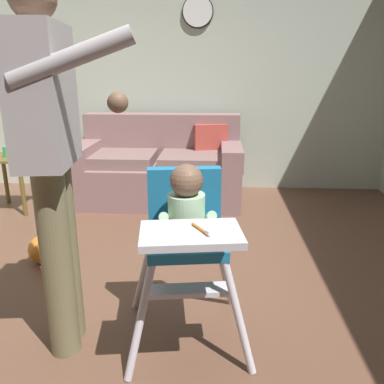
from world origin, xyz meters
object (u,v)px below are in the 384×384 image
Objects in this scene: sippy_cup at (7,152)px; wall_clock at (198,11)px; couch at (160,168)px; side_table at (12,171)px; high_chair at (186,224)px; toy_ball_second at (43,249)px; adult_standing at (51,156)px.

wall_clock is (1.75, 0.87, 1.31)m from sippy_cup.
couch is 1.43m from side_table.
high_chair is 2.99m from wall_clock.
couch is 1.47m from sippy_cup.
couch is 1.63m from toy_ball_second.
adult_standing is 8.27× the size of toy_ball_second.
high_chair is 4.53× the size of toy_ball_second.
high_chair reaches higher than couch.
wall_clock is (1.73, 0.87, 1.50)m from side_table.
sippy_cup is at bearing -153.47° from wall_clock.
couch is at bearing 67.03° from toy_ball_second.
sippy_cup is (-1.83, 1.84, -0.05)m from high_chair.
adult_standing is at bearing -3.49° from couch.
side_table is at bearing -153.19° from wall_clock.
wall_clock reaches higher than adult_standing.
couch reaches higher than sippy_cup.
adult_standing reaches higher than side_table.
side_table reaches higher than toy_ball_second.
couch is 0.99× the size of adult_standing.
high_chair is at bearing -0.53° from adult_standing.
wall_clock is at bearing 26.53° from sippy_cup.
adult_standing is (-0.58, -0.07, 0.33)m from high_chair.
couch is 16.69× the size of sippy_cup.
high_chair is at bearing 11.18° from couch.
high_chair is at bearing -35.15° from toy_ball_second.
high_chair is (0.44, -2.24, 0.29)m from couch.
sippy_cup is at bearing -143.05° from high_chair.
sippy_cup is at bearing -74.04° from couch.
adult_standing is 1.28m from toy_ball_second.
sippy_cup is at bearing 180.00° from side_table.
toy_ball_second is 0.39× the size of side_table.
couch reaches higher than toy_ball_second.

